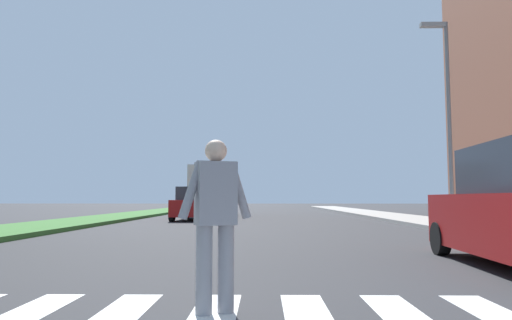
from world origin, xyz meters
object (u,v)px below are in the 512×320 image
street_lamp_right (446,103)px  pedestrian_performer (215,216)px  sedan_midblock (195,205)px  truck_box_delivery (212,190)px

street_lamp_right → pedestrian_performer: street_lamp_right is taller
sedan_midblock → truck_box_delivery: size_ratio=0.71×
street_lamp_right → truck_box_delivery: street_lamp_right is taller
pedestrian_performer → truck_box_delivery: bearing=96.5°
street_lamp_right → pedestrian_performer: 14.49m
street_lamp_right → truck_box_delivery: size_ratio=1.21×
pedestrian_performer → sedan_midblock: size_ratio=0.38×
street_lamp_right → sedan_midblock: size_ratio=1.70×
street_lamp_right → truck_box_delivery: (-10.03, 12.99, -2.96)m
street_lamp_right → sedan_midblock: bearing=146.1°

